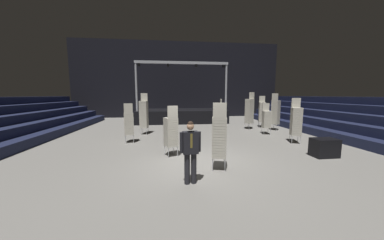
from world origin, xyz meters
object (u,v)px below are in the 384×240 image
at_px(stage_riser, 181,115).
at_px(chair_stack_mid_centre, 266,119).
at_px(chair_stack_aisle_left, 276,112).
at_px(equipment_road_case, 324,148).
at_px(chair_stack_mid_left, 219,137).
at_px(chair_stack_rear_left, 262,112).
at_px(chair_stack_mid_right, 296,121).
at_px(man_with_tie, 190,149).
at_px(chair_stack_front_right, 171,131).
at_px(chair_stack_rear_right, 218,117).
at_px(chair_stack_aisle_right, 129,123).
at_px(chair_stack_rear_centre, 144,114).
at_px(chair_stack_front_left, 249,111).

relative_size(stage_riser, chair_stack_mid_centre, 4.09).
bearing_deg(chair_stack_aisle_left, equipment_road_case, -46.62).
height_order(chair_stack_mid_left, chair_stack_rear_left, chair_stack_rear_left).
bearing_deg(chair_stack_mid_right, man_with_tie, 52.79).
distance_m(man_with_tie, equipment_road_case, 5.66).
bearing_deg(chair_stack_mid_centre, chair_stack_front_right, 39.12).
bearing_deg(man_with_tie, chair_stack_aisle_left, -137.83).
xyz_separation_m(chair_stack_front_right, chair_stack_rear_right, (2.81, 3.85, 0.08)).
distance_m(chair_stack_rear_left, chair_stack_aisle_right, 9.52).
distance_m(chair_stack_front_right, chair_stack_aisle_right, 3.21).
bearing_deg(chair_stack_aisle_right, chair_stack_rear_centre, 66.10).
height_order(chair_stack_mid_left, chair_stack_mid_right, chair_stack_mid_right).
bearing_deg(chair_stack_rear_left, chair_stack_aisle_left, 122.64).
relative_size(chair_stack_front_left, chair_stack_mid_right, 1.15).
bearing_deg(chair_stack_front_right, chair_stack_rear_left, 19.92).
bearing_deg(chair_stack_mid_centre, chair_stack_rear_left, -103.86).
bearing_deg(chair_stack_aisle_left, chair_stack_mid_right, -49.67).
distance_m(man_with_tie, chair_stack_front_left, 9.53).
bearing_deg(man_with_tie, chair_stack_rear_right, -116.37).
bearing_deg(stage_riser, chair_stack_mid_left, -87.77).
height_order(chair_stack_rear_centre, equipment_road_case, chair_stack_rear_centre).
relative_size(chair_stack_mid_left, chair_stack_rear_left, 0.93).
relative_size(chair_stack_front_right, chair_stack_rear_right, 0.92).
xyz_separation_m(chair_stack_rear_left, chair_stack_aisle_right, (-8.77, -3.70, -0.17)).
bearing_deg(chair_stack_front_left, chair_stack_aisle_right, 85.50).
bearing_deg(chair_stack_mid_right, chair_stack_rear_left, -79.00).
bearing_deg(chair_stack_rear_left, chair_stack_mid_right, 99.74).
relative_size(chair_stack_mid_left, chair_stack_aisle_right, 1.09).
bearing_deg(chair_stack_mid_right, chair_stack_front_left, -63.64).
distance_m(chair_stack_rear_right, equipment_road_case, 5.60).
height_order(chair_stack_rear_left, chair_stack_rear_centre, chair_stack_rear_centre).
bearing_deg(equipment_road_case, chair_stack_front_left, 93.02).
bearing_deg(chair_stack_front_left, chair_stack_front_right, 108.48).
height_order(man_with_tie, chair_stack_aisle_right, chair_stack_aisle_right).
bearing_deg(chair_stack_front_right, chair_stack_aisle_left, 12.29).
xyz_separation_m(chair_stack_front_right, chair_stack_rear_centre, (-1.56, 4.55, 0.25)).
distance_m(chair_stack_mid_right, chair_stack_rear_centre, 8.31).
bearing_deg(man_with_tie, chair_stack_aisle_right, -69.32).
relative_size(chair_stack_rear_right, chair_stack_aisle_right, 1.09).
relative_size(chair_stack_front_right, chair_stack_rear_left, 0.85).
height_order(chair_stack_aisle_left, chair_stack_aisle_right, chair_stack_aisle_left).
relative_size(stage_riser, chair_stack_aisle_right, 3.91).
distance_m(chair_stack_mid_right, chair_stack_rear_left, 4.86).
bearing_deg(man_with_tie, chair_stack_front_left, -128.14).
bearing_deg(chair_stack_mid_right, chair_stack_mid_centre, -63.60).
height_order(man_with_tie, equipment_road_case, man_with_tie).
bearing_deg(chair_stack_aisle_left, chair_stack_aisle_right, -109.43).
bearing_deg(man_with_tie, stage_riser, -98.90).
relative_size(man_with_tie, chair_stack_rear_right, 0.79).
distance_m(stage_riser, equipment_road_case, 11.66).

